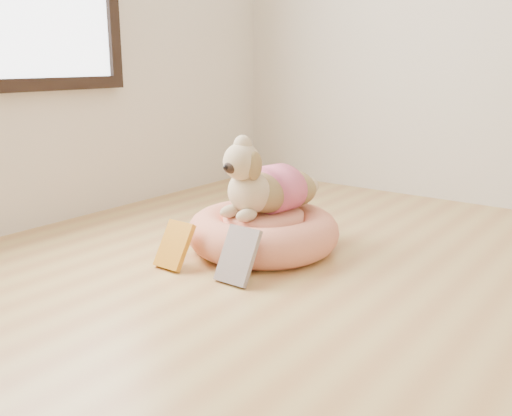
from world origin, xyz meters
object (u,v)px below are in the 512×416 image
Objects in this scene: dog at (265,172)px; book_white at (238,255)px; book_yellow at (174,245)px; pet_bed at (263,232)px.

dog is 0.44m from book_white.
dog is at bearing 67.14° from book_yellow.
pet_bed is 0.26m from dog.
book_yellow is at bearing -112.56° from pet_bed.
pet_bed is 3.35× the size of book_yellow.
book_yellow is at bearing -105.61° from dog.
book_white is at bearing 6.32° from book_yellow.
book_white reaches higher than book_yellow.
dog reaches higher than book_white.
book_yellow is at bearing -173.48° from book_white.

